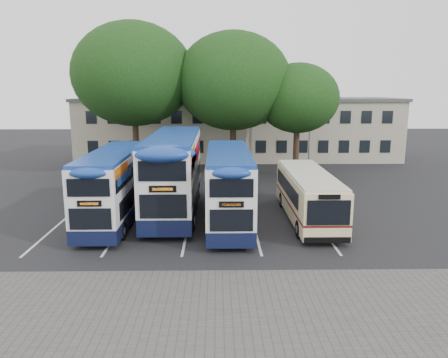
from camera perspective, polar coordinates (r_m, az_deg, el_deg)
name	(u,v)px	position (r m, az deg, el deg)	size (l,w,h in m)	color
ground	(266,252)	(19.92, 5.54, -9.50)	(120.00, 120.00, 0.00)	black
paving_strip	(223,307)	(15.25, -0.09, -16.43)	(40.00, 6.00, 0.01)	#595654
bay_lines	(189,220)	(24.56, -4.53, -5.30)	(14.12, 11.00, 0.01)	silver
depot_building	(238,128)	(45.65, 1.85, 6.71)	(32.40, 8.40, 6.20)	#AD9E8B
lamp_post	(310,113)	(39.32, 11.23, 8.49)	(0.25, 1.05, 9.06)	gray
tree_left	(133,74)	(36.97, -11.77, 13.25)	(9.82, 9.82, 12.48)	black
tree_mid	(233,81)	(36.10, 1.23, 12.66)	(9.31, 9.31, 11.71)	black
tree_right	(298,98)	(36.07, 9.62, 10.35)	(6.58, 6.58, 9.21)	black
bus_dd_left	(114,183)	(24.47, -14.15, -0.51)	(2.27, 9.36, 3.90)	#0E1435
bus_dd_mid	(174,170)	(25.68, -6.51, 1.23)	(2.67, 11.03, 4.60)	#0E1435
bus_dd_right	(229,183)	(23.51, 0.59, -0.55)	(2.31, 9.52, 3.96)	#0E1435
bus_single	(308,193)	(24.63, 10.89, -1.77)	(2.29, 9.01, 2.68)	#FEE7A9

